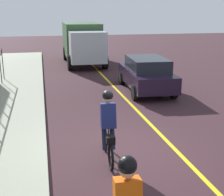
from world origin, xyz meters
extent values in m
plane|color=#372126|center=(0.00, 0.00, 0.00)|extent=(80.00, 80.00, 0.00)
cube|color=yellow|center=(0.00, -1.60, 0.00)|extent=(36.00, 0.12, 0.01)
cylinder|color=black|center=(8.34, 3.80, 0.95)|extent=(0.04, 0.04, 1.60)
cylinder|color=black|center=(9.39, 3.80, 0.95)|extent=(0.04, 0.04, 1.60)
torus|color=black|center=(0.04, 0.27, 0.33)|extent=(0.66, 0.11, 0.66)
torus|color=black|center=(-1.00, 0.34, 0.33)|extent=(0.66, 0.11, 0.66)
cube|color=black|center=(-0.48, 0.31, 0.58)|extent=(0.93, 0.11, 0.24)
cylinder|color=black|center=(-0.63, 0.32, 0.73)|extent=(0.03, 0.03, 0.35)
cube|color=navy|center=(-0.58, 0.31, 1.21)|extent=(0.37, 0.38, 0.63)
sphere|color=tan|center=(-0.53, 0.31, 1.62)|extent=(0.22, 0.22, 0.22)
sphere|color=black|center=(-0.53, 0.31, 1.70)|extent=(0.26, 0.26, 0.26)
cylinder|color=#191E38|center=(-0.59, 0.41, 0.68)|extent=(0.34, 0.14, 0.65)
cylinder|color=#191E38|center=(-0.61, 0.21, 0.68)|extent=(0.34, 0.14, 0.65)
cube|color=black|center=(-0.95, 0.34, 0.75)|extent=(0.25, 0.22, 0.18)
sphere|color=tan|center=(-3.92, 0.78, 1.62)|extent=(0.22, 0.22, 0.22)
sphere|color=black|center=(-3.92, 0.78, 1.70)|extent=(0.26, 0.26, 0.26)
cube|color=black|center=(5.94, -2.88, 0.67)|extent=(4.51, 2.08, 0.70)
cube|color=#1E232D|center=(5.74, -2.87, 1.30)|extent=(2.56, 1.74, 0.56)
cylinder|color=black|center=(7.49, -2.13, 0.32)|extent=(0.65, 0.26, 0.64)
cylinder|color=black|center=(7.38, -3.83, 0.32)|extent=(0.65, 0.26, 0.64)
cylinder|color=black|center=(4.50, -1.94, 0.32)|extent=(0.65, 0.26, 0.64)
cylinder|color=black|center=(4.39, -3.63, 0.32)|extent=(0.65, 0.26, 0.64)
cube|color=#385A36|center=(15.18, -1.08, 1.63)|extent=(4.79, 2.46, 2.30)
cube|color=silver|center=(11.76, -1.04, 1.43)|extent=(1.85, 2.23, 1.90)
cylinder|color=black|center=(11.89, -2.16, 0.48)|extent=(0.96, 0.31, 0.96)
cylinder|color=black|center=(11.91, 0.08, 0.48)|extent=(0.96, 0.31, 0.96)
cylinder|color=black|center=(16.23, -2.22, 0.48)|extent=(0.96, 0.31, 0.96)
cylinder|color=black|center=(16.25, 0.02, 0.48)|extent=(0.96, 0.31, 0.96)
camera|label=1|loc=(-7.38, 1.77, 3.63)|focal=49.20mm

